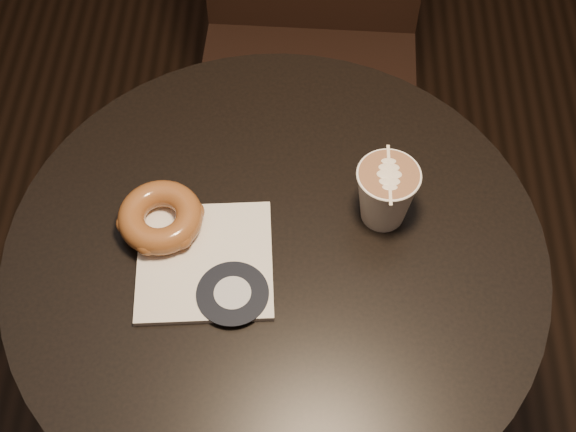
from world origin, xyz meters
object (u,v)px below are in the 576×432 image
at_px(cafe_table, 277,319).
at_px(latte_cup, 386,195).
at_px(chair, 311,17).
at_px(doughnut, 160,217).
at_px(pastry_bag, 205,261).

bearing_deg(cafe_table, latte_cup, 23.26).
xyz_separation_m(cafe_table, chair, (0.04, 0.61, 0.04)).
bearing_deg(doughnut, pastry_bag, -40.23).
bearing_deg(pastry_bag, cafe_table, 9.29).
bearing_deg(doughnut, chair, 72.04).
distance_m(cafe_table, latte_cup, 0.29).
xyz_separation_m(chair, doughnut, (-0.19, -0.58, 0.19)).
bearing_deg(pastry_bag, chair, 74.19).
bearing_deg(chair, pastry_bag, -99.39).
relative_size(cafe_table, doughnut, 6.84).
height_order(cafe_table, latte_cup, latte_cup).
distance_m(pastry_bag, doughnut, 0.08).
height_order(cafe_table, pastry_bag, pastry_bag).
bearing_deg(latte_cup, cafe_table, -156.74).
relative_size(chair, pastry_bag, 6.19).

